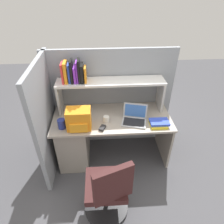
{
  "coord_description": "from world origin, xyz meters",
  "views": [
    {
      "loc": [
        -0.14,
        -2.18,
        2.34
      ],
      "look_at": [
        0.0,
        -0.05,
        0.85
      ],
      "focal_mm": 31.97,
      "sensor_mm": 36.0,
      "label": 1
    }
  ],
  "objects_px": {
    "computer_mouse": "(102,128)",
    "office_chair": "(108,192)",
    "snack_canister": "(62,124)",
    "laptop": "(134,118)",
    "paper_cup": "(106,119)",
    "backpack": "(79,119)"
  },
  "relations": [
    {
      "from": "laptop",
      "to": "computer_mouse",
      "type": "relative_size",
      "value": 3.48
    },
    {
      "from": "laptop",
      "to": "paper_cup",
      "type": "xyz_separation_m",
      "value": [
        -0.37,
        0.01,
        -0.01
      ]
    },
    {
      "from": "snack_canister",
      "to": "office_chair",
      "type": "relative_size",
      "value": 0.13
    },
    {
      "from": "computer_mouse",
      "to": "paper_cup",
      "type": "distance_m",
      "value": 0.16
    },
    {
      "from": "office_chair",
      "to": "backpack",
      "type": "bearing_deg",
      "value": -85.79
    },
    {
      "from": "laptop",
      "to": "office_chair",
      "type": "bearing_deg",
      "value": -116.22
    },
    {
      "from": "backpack",
      "to": "snack_canister",
      "type": "distance_m",
      "value": 0.23
    },
    {
      "from": "backpack",
      "to": "snack_canister",
      "type": "xyz_separation_m",
      "value": [
        -0.22,
        0.01,
        -0.07
      ]
    },
    {
      "from": "paper_cup",
      "to": "office_chair",
      "type": "bearing_deg",
      "value": -91.72
    },
    {
      "from": "backpack",
      "to": "office_chair",
      "type": "height_order",
      "value": "backpack"
    },
    {
      "from": "snack_canister",
      "to": "office_chair",
      "type": "height_order",
      "value": "office_chair"
    },
    {
      "from": "office_chair",
      "to": "snack_canister",
      "type": "bearing_deg",
      "value": -73.02
    },
    {
      "from": "laptop",
      "to": "paper_cup",
      "type": "bearing_deg",
      "value": 177.79
    },
    {
      "from": "paper_cup",
      "to": "office_chair",
      "type": "distance_m",
      "value": 0.9
    },
    {
      "from": "paper_cup",
      "to": "snack_canister",
      "type": "height_order",
      "value": "snack_canister"
    },
    {
      "from": "office_chair",
      "to": "computer_mouse",
      "type": "bearing_deg",
      "value": -106.97
    },
    {
      "from": "laptop",
      "to": "snack_canister",
      "type": "relative_size",
      "value": 2.93
    },
    {
      "from": "office_chair",
      "to": "paper_cup",
      "type": "bearing_deg",
      "value": -111.37
    },
    {
      "from": "computer_mouse",
      "to": "office_chair",
      "type": "xyz_separation_m",
      "value": [
        0.03,
        -0.67,
        -0.35
      ]
    },
    {
      "from": "snack_canister",
      "to": "backpack",
      "type": "bearing_deg",
      "value": -2.12
    },
    {
      "from": "backpack",
      "to": "office_chair",
      "type": "xyz_separation_m",
      "value": [
        0.32,
        -0.72,
        -0.47
      ]
    },
    {
      "from": "backpack",
      "to": "computer_mouse",
      "type": "height_order",
      "value": "backpack"
    }
  ]
}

